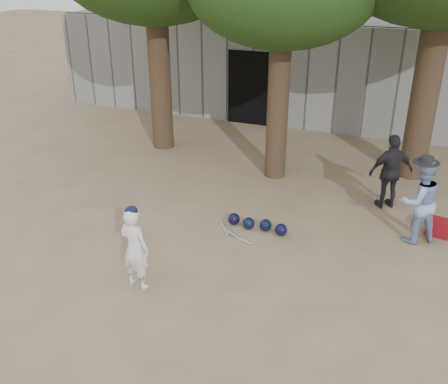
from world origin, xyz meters
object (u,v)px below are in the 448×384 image
at_px(boy_player, 135,248).
at_px(red_bag, 439,227).
at_px(spectator_dark, 391,172).
at_px(spectator_blue, 419,202).

bearing_deg(boy_player, red_bag, -134.19).
relative_size(boy_player, spectator_dark, 0.87).
height_order(boy_player, spectator_dark, spectator_dark).
xyz_separation_m(boy_player, red_bag, (4.35, 3.48, -0.53)).
bearing_deg(spectator_dark, spectator_blue, 85.22).
bearing_deg(red_bag, spectator_dark, 140.58).
relative_size(boy_player, red_bag, 3.22).
distance_m(spectator_blue, red_bag, 0.85).
relative_size(spectator_blue, red_bag, 3.70).
bearing_deg(spectator_dark, boy_player, 21.69).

